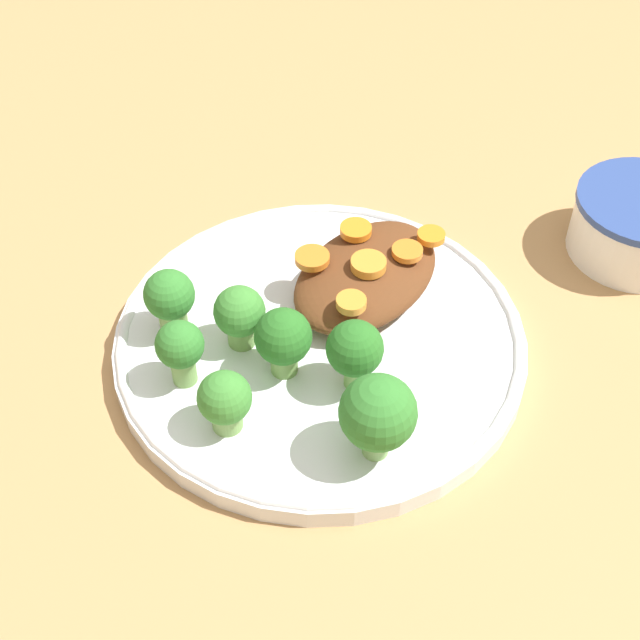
# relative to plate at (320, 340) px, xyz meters

# --- Properties ---
(ground_plane) EXTENTS (4.00, 4.00, 0.00)m
(ground_plane) POSITION_rel_plate_xyz_m (0.00, 0.00, -0.01)
(ground_plane) COLOR tan
(plate) EXTENTS (0.29, 0.29, 0.02)m
(plate) POSITION_rel_plate_xyz_m (0.00, 0.00, 0.00)
(plate) COLOR white
(plate) RESTS_ON ground_plane
(dip_bowl) EXTENTS (0.11, 0.11, 0.05)m
(dip_bowl) POSITION_rel_plate_xyz_m (-0.23, 0.13, 0.02)
(dip_bowl) COLOR white
(dip_bowl) RESTS_ON ground_plane
(stew_mound) EXTENTS (0.13, 0.09, 0.03)m
(stew_mound) POSITION_rel_plate_xyz_m (-0.06, -0.00, 0.02)
(stew_mound) COLOR #5B3319
(stew_mound) RESTS_ON plate
(broccoli_floret_0) EXTENTS (0.04, 0.04, 0.05)m
(broccoli_floret_0) POSITION_rel_plate_xyz_m (0.02, 0.04, 0.04)
(broccoli_floret_0) COLOR #759E51
(broccoli_floret_0) RESTS_ON plate
(broccoli_floret_1) EXTENTS (0.04, 0.04, 0.05)m
(broccoli_floret_1) POSITION_rel_plate_xyz_m (0.04, 0.00, 0.04)
(broccoli_floret_1) COLOR #759E51
(broccoli_floret_1) RESTS_ON plate
(broccoli_floret_2) EXTENTS (0.04, 0.04, 0.05)m
(broccoli_floret_2) POSITION_rel_plate_xyz_m (0.06, -0.09, 0.04)
(broccoli_floret_2) COLOR #759E51
(broccoli_floret_2) RESTS_ON plate
(broccoli_floret_3) EXTENTS (0.03, 0.03, 0.05)m
(broccoli_floret_3) POSITION_rel_plate_xyz_m (0.10, 0.00, 0.03)
(broccoli_floret_3) COLOR #759E51
(broccoli_floret_3) RESTS_ON plate
(broccoli_floret_4) EXTENTS (0.03, 0.03, 0.05)m
(broccoli_floret_4) POSITION_rel_plate_xyz_m (0.09, -0.05, 0.04)
(broccoli_floret_4) COLOR #759E51
(broccoli_floret_4) RESTS_ON plate
(broccoli_floret_5) EXTENTS (0.05, 0.05, 0.06)m
(broccoli_floret_5) POSITION_rel_plate_xyz_m (0.06, 0.09, 0.04)
(broccoli_floret_5) COLOR #7FA85B
(broccoli_floret_5) RESTS_ON plate
(broccoli_floret_6) EXTENTS (0.04, 0.04, 0.05)m
(broccoli_floret_6) POSITION_rel_plate_xyz_m (0.04, -0.04, 0.03)
(broccoli_floret_6) COLOR #759E51
(broccoli_floret_6) RESTS_ON plate
(carrot_slice_0) EXTENTS (0.02, 0.02, 0.01)m
(carrot_slice_0) POSITION_rel_plate_xyz_m (-0.03, -0.03, 0.04)
(carrot_slice_0) COLOR orange
(carrot_slice_0) RESTS_ON stew_mound
(carrot_slice_1) EXTENTS (0.02, 0.02, 0.01)m
(carrot_slice_1) POSITION_rel_plate_xyz_m (-0.07, -0.02, 0.04)
(carrot_slice_1) COLOR orange
(carrot_slice_1) RESTS_ON stew_mound
(carrot_slice_2) EXTENTS (0.03, 0.03, 0.01)m
(carrot_slice_2) POSITION_rel_plate_xyz_m (-0.05, 0.01, 0.04)
(carrot_slice_2) COLOR orange
(carrot_slice_2) RESTS_ON stew_mound
(carrot_slice_3) EXTENTS (0.02, 0.02, 0.01)m
(carrot_slice_3) POSITION_rel_plate_xyz_m (-0.01, 0.02, 0.04)
(carrot_slice_3) COLOR orange
(carrot_slice_3) RESTS_ON stew_mound
(carrot_slice_4) EXTENTS (0.02, 0.02, 0.01)m
(carrot_slice_4) POSITION_rel_plate_xyz_m (-0.10, 0.02, 0.04)
(carrot_slice_4) COLOR orange
(carrot_slice_4) RESTS_ON stew_mound
(carrot_slice_5) EXTENTS (0.02, 0.02, 0.00)m
(carrot_slice_5) POSITION_rel_plate_xyz_m (-0.08, 0.02, 0.04)
(carrot_slice_5) COLOR orange
(carrot_slice_5) RESTS_ON stew_mound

